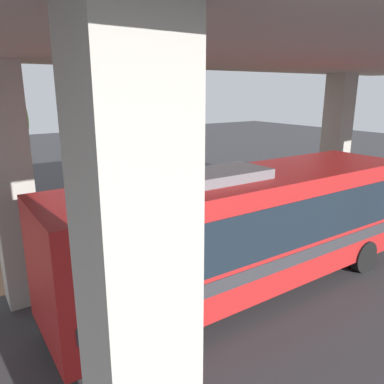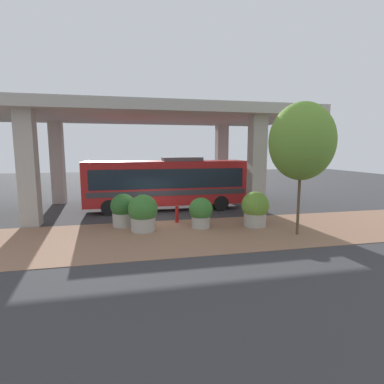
% 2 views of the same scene
% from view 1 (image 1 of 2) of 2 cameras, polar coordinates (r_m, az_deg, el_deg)
% --- Properties ---
extents(ground_plane, '(80.00, 80.00, 0.00)m').
position_cam_1_polar(ground_plane, '(14.03, 2.47, -7.39)').
color(ground_plane, '#38383A').
rests_on(ground_plane, ground).
extents(sidewalk_strip, '(6.00, 40.00, 0.02)m').
position_cam_1_polar(sidewalk_strip, '(16.37, -3.80, -3.99)').
color(sidewalk_strip, '#936B51').
rests_on(sidewalk_strip, ground).
extents(overpass, '(9.40, 20.84, 6.67)m').
position_cam_1_polar(overpass, '(10.03, 17.25, 17.43)').
color(overpass, '#ADA89E').
rests_on(overpass, ground).
extents(bus, '(2.73, 10.65, 3.53)m').
position_cam_1_polar(bus, '(10.17, 8.32, -4.97)').
color(bus, '#B21E1E').
rests_on(bus, ground).
extents(fire_hydrant, '(0.41, 0.20, 1.02)m').
position_cam_1_polar(fire_hydrant, '(13.63, -3.26, -5.76)').
color(fire_hydrant, '#B21919').
rests_on(fire_hydrant, ground).
extents(planter_front, '(1.23, 1.23, 1.59)m').
position_cam_1_polar(planter_front, '(14.17, -9.64, -3.82)').
color(planter_front, '#ADA89E').
rests_on(planter_front, ground).
extents(planter_middle, '(1.46, 1.46, 1.86)m').
position_cam_1_polar(planter_middle, '(13.58, -21.33, -4.98)').
color(planter_middle, '#ADA89E').
rests_on(planter_middle, ground).
extents(planter_back, '(1.31, 1.31, 1.75)m').
position_cam_1_polar(planter_back, '(15.16, 5.97, -2.17)').
color(planter_back, '#ADA89E').
rests_on(planter_back, ground).
extents(planter_extra, '(1.47, 1.47, 1.84)m').
position_cam_1_polar(planter_extra, '(15.48, 0.40, -1.55)').
color(planter_extra, '#ADA89E').
rests_on(planter_extra, ground).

